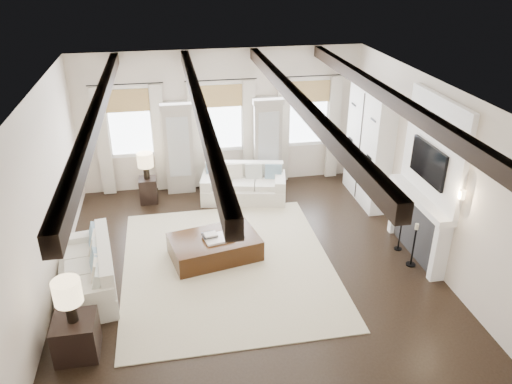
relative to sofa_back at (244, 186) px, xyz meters
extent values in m
plane|color=black|center=(-0.35, -2.82, -0.32)|extent=(7.50, 7.50, 0.00)
cube|color=beige|center=(-0.35, 0.93, 1.28)|extent=(6.50, 0.04, 3.20)
cube|color=beige|center=(-0.35, -6.57, 1.28)|extent=(6.50, 0.04, 3.20)
cube|color=beige|center=(-3.60, -2.82, 1.28)|extent=(0.04, 7.50, 3.20)
cube|color=beige|center=(2.90, -2.82, 1.28)|extent=(0.04, 7.50, 3.20)
cube|color=white|center=(-0.35, -2.82, 2.88)|extent=(6.50, 7.50, 0.04)
cube|color=black|center=(-2.55, -2.82, 2.76)|extent=(0.16, 7.40, 0.22)
cube|color=black|center=(-1.10, -2.82, 2.76)|extent=(0.16, 7.40, 0.22)
cube|color=black|center=(0.40, -2.82, 2.76)|extent=(0.16, 7.40, 0.22)
cube|color=black|center=(1.85, -2.82, 2.76)|extent=(0.16, 7.40, 0.22)
cube|color=white|center=(-2.40, 0.90, 1.33)|extent=(0.90, 0.03, 1.45)
cube|color=tan|center=(-2.40, 0.84, 1.86)|extent=(0.94, 0.04, 0.50)
cube|color=beige|center=(-3.02, 0.80, 0.95)|extent=(0.28, 0.08, 2.50)
cube|color=beige|center=(-1.78, 0.80, 0.95)|extent=(0.28, 0.08, 2.50)
cylinder|color=black|center=(-2.40, 0.79, 2.23)|extent=(1.60, 0.02, 0.02)
cube|color=white|center=(-0.35, 0.90, 1.33)|extent=(0.90, 0.03, 1.45)
cube|color=tan|center=(-0.35, 0.84, 1.86)|extent=(0.94, 0.04, 0.50)
cube|color=beige|center=(-0.97, 0.80, 0.95)|extent=(0.28, 0.08, 2.50)
cube|color=beige|center=(0.27, 0.80, 0.95)|extent=(0.28, 0.08, 2.50)
cylinder|color=black|center=(-0.35, 0.79, 2.23)|extent=(1.60, 0.02, 0.02)
cube|color=white|center=(1.70, 0.90, 1.33)|extent=(0.90, 0.03, 1.45)
cube|color=tan|center=(1.70, 0.84, 1.86)|extent=(0.94, 0.04, 0.50)
cube|color=beige|center=(1.08, 0.80, 0.95)|extent=(0.28, 0.08, 2.50)
cube|color=beige|center=(2.32, 0.80, 0.95)|extent=(0.28, 0.08, 2.50)
cylinder|color=black|center=(1.70, 0.79, 2.23)|extent=(1.60, 0.02, 0.02)
cube|color=#ADA69A|center=(-1.38, 0.71, 0.68)|extent=(0.64, 0.38, 2.00)
cube|color=#B2B7BA|center=(-1.38, 0.51, 0.83)|extent=(0.48, 0.02, 1.40)
cube|color=#ADA69A|center=(-1.38, 0.71, 1.74)|extent=(0.70, 0.42, 0.12)
cube|color=#ADA69A|center=(0.67, 0.71, 0.68)|extent=(0.64, 0.38, 2.00)
cube|color=#B2B7BA|center=(0.67, 0.51, 0.83)|extent=(0.48, 0.02, 1.40)
cube|color=#ADA69A|center=(0.67, 0.71, 1.74)|extent=(0.70, 0.42, 0.12)
cube|color=#242426|center=(2.81, -2.82, 0.23)|extent=(0.18, 1.50, 1.10)
cube|color=black|center=(2.78, -2.82, 0.08)|extent=(0.10, 0.90, 0.70)
cube|color=white|center=(2.77, -3.64, 0.23)|extent=(0.26, 0.14, 1.10)
cube|color=white|center=(2.77, -2.00, 0.23)|extent=(0.26, 0.14, 1.10)
cube|color=white|center=(2.74, -2.82, 0.84)|extent=(0.32, 1.90, 0.12)
cube|color=white|center=(2.85, -2.82, 1.78)|extent=(0.10, 1.90, 1.80)
cube|color=black|center=(2.78, -2.82, 1.53)|extent=(0.07, 1.10, 0.64)
cylinder|color=#FFD899|center=(2.80, -3.87, 1.43)|extent=(0.10, 0.10, 0.14)
cube|color=silver|center=(2.70, -0.47, 0.93)|extent=(0.40, 1.70, 2.50)
cube|color=black|center=(2.49, -0.47, 0.93)|extent=(0.01, 0.02, 2.40)
cube|color=beige|center=(-0.71, -2.58, -0.31)|extent=(3.70, 4.30, 0.02)
cube|color=silver|center=(-0.01, -0.06, -0.14)|extent=(1.99, 1.21, 0.35)
cube|color=silver|center=(0.05, 0.26, 0.26)|extent=(1.77, 0.56, 0.44)
cube|color=silver|center=(-0.81, 0.11, 0.15)|extent=(0.39, 0.83, 0.23)
cube|color=silver|center=(0.79, -0.23, 0.15)|extent=(0.39, 0.83, 0.23)
cube|color=silver|center=(-0.52, 0.01, 0.10)|extent=(0.60, 0.62, 0.12)
cube|color=silver|center=(-0.02, -0.10, 0.10)|extent=(0.60, 0.62, 0.12)
cube|color=silver|center=(0.48, -0.21, 0.10)|extent=(0.60, 0.62, 0.12)
cube|color=#648AA2|center=(-0.63, 0.25, 0.28)|extent=(0.40, 0.27, 0.39)
cube|color=silver|center=(-0.19, 0.16, 0.28)|extent=(0.40, 0.27, 0.39)
cube|color=#E8E5C7|center=(0.24, 0.07, 0.28)|extent=(0.40, 0.27, 0.39)
cube|color=#648AA2|center=(0.67, -0.03, 0.28)|extent=(0.40, 0.27, 0.39)
cube|color=silver|center=(-3.10, -2.85, -0.14)|extent=(1.13, 2.02, 0.36)
cube|color=silver|center=(-2.77, -2.81, 0.27)|extent=(0.46, 1.83, 0.46)
cube|color=silver|center=(-3.22, -2.02, 0.16)|extent=(0.84, 0.35, 0.24)
cube|color=silver|center=(-2.99, -3.68, 0.16)|extent=(0.84, 0.35, 0.24)
cube|color=silver|center=(-3.22, -2.34, 0.11)|extent=(0.61, 0.58, 0.13)
cube|color=silver|center=(-3.15, -2.86, 0.11)|extent=(0.61, 0.58, 0.13)
cube|color=silver|center=(-3.07, -3.38, 0.11)|extent=(0.61, 0.58, 0.13)
cube|color=#648AA2|center=(-3.02, -2.15, 0.30)|extent=(0.25, 0.41, 0.40)
cube|color=silver|center=(-2.99, -2.42, 0.30)|extent=(0.25, 0.41, 0.40)
cube|color=#E8E5C7|center=(-2.95, -2.69, 0.30)|extent=(0.25, 0.41, 0.40)
cube|color=#648AA2|center=(-2.91, -2.96, 0.30)|extent=(0.25, 0.41, 0.40)
cube|color=silver|center=(-2.87, -3.23, 0.30)|extent=(0.25, 0.41, 0.40)
cube|color=#E8E5C7|center=(-2.83, -3.50, 0.30)|extent=(0.25, 0.41, 0.40)
cube|color=black|center=(-0.91, -2.26, -0.11)|extent=(1.74, 1.28, 0.41)
cube|color=white|center=(-0.84, -2.32, 0.12)|extent=(0.57, 0.47, 0.04)
cube|color=#262628|center=(-0.99, -2.24, 0.16)|extent=(0.30, 0.25, 0.04)
cube|color=beige|center=(-0.98, -2.29, 0.19)|extent=(0.25, 0.21, 0.03)
cube|color=#262628|center=(-0.50, -2.29, 0.11)|extent=(0.27, 0.22, 0.03)
cube|color=black|center=(-3.07, -4.34, -0.03)|extent=(0.58, 0.58, 0.58)
cylinder|color=black|center=(-3.07, -4.34, 0.43)|extent=(0.15, 0.15, 0.32)
cylinder|color=#F9D89E|center=(-3.07, -4.34, 0.75)|extent=(0.38, 0.38, 0.34)
cube|color=black|center=(-2.12, 0.23, -0.03)|extent=(0.38, 0.38, 0.58)
cylinder|color=black|center=(-2.12, 0.23, 0.40)|extent=(0.13, 0.13, 0.29)
cylinder|color=#F9D89E|center=(-2.12, 0.23, 0.70)|extent=(0.35, 0.35, 0.31)
cylinder|color=black|center=(2.55, -3.17, -0.31)|extent=(0.17, 0.17, 0.02)
cylinder|color=black|center=(2.55, -3.17, 0.06)|extent=(0.03, 0.03, 0.76)
cylinder|color=beige|center=(2.55, -3.17, 0.48)|extent=(0.07, 0.07, 0.11)
cylinder|color=black|center=(2.55, -2.63, -0.31)|extent=(0.14, 0.14, 0.02)
cylinder|color=black|center=(2.55, -2.63, 0.00)|extent=(0.03, 0.03, 0.63)
cylinder|color=beige|center=(2.55, -2.63, 0.35)|extent=(0.05, 0.05, 0.09)
camera|label=1|loc=(-1.57, -10.04, 4.87)|focal=35.00mm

